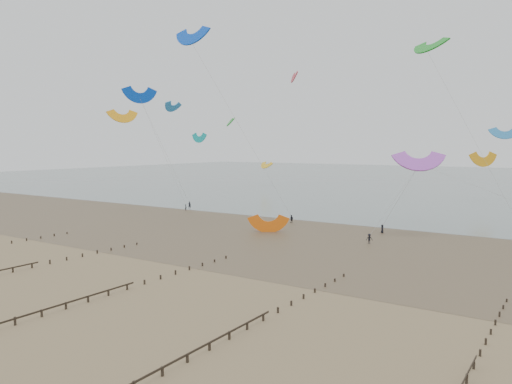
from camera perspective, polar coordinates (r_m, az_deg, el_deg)
ground at (r=65.52m, az=-12.68°, el=-8.98°), size 500.00×500.00×0.00m
sea_and_shore at (r=94.30m, az=0.76°, el=-4.45°), size 500.00×665.00×0.03m
groynes at (r=51.13m, az=-25.31°, el=-12.95°), size 72.16×50.16×1.00m
kitesurfer_lead at (r=123.95m, az=-8.02°, el=-1.77°), size 0.69×0.67×1.59m
kitesurfers at (r=96.10m, az=13.96°, el=-3.93°), size 87.83×21.50×1.85m
grounded_kite at (r=92.93m, az=1.42°, el=-4.60°), size 8.06×7.52×3.53m
kites_airborne at (r=139.54m, az=11.14°, el=7.69°), size 230.95×102.67×39.60m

